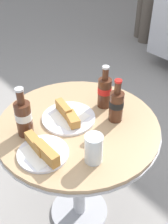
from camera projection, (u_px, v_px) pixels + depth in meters
ground_plane at (79, 211)px, 1.75m from camera, size 30.00×30.00×0.00m
bistro_table at (78, 145)px, 1.40m from camera, size 0.78×0.78×0.71m
cola_bottle_left at (116, 105)px, 1.30m from camera, size 0.07×0.07×0.22m
cola_bottle_right at (105, 91)px, 1.39m from camera, size 0.07×0.07×0.22m
cola_bottle_center at (24, 117)px, 1.21m from camera, size 0.07×0.07×0.24m
drinking_glass at (94, 150)px, 1.10m from camera, size 0.07×0.07×0.13m
lunch_plate_near at (68, 116)px, 1.34m from camera, size 0.26×0.26×0.07m
lunch_plate_far at (42, 151)px, 1.15m from camera, size 0.22×0.22×0.07m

